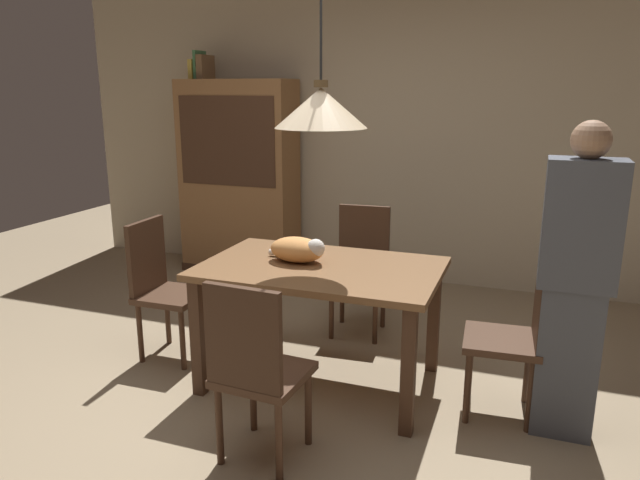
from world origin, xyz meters
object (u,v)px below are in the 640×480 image
at_px(book_green_slim, 200,65).
at_px(book_brown_thick, 206,67).
at_px(cat_sleeping, 299,249).
at_px(book_yellow_short, 195,69).
at_px(person_standing, 575,285).
at_px(chair_far_back, 361,264).
at_px(chair_left_side, 162,283).
at_px(dining_table, 321,282).
at_px(pendant_lamp, 321,107).
at_px(chair_right_side, 518,328).
at_px(hutch_bookcase, 239,182).
at_px(chair_near_front, 255,366).

bearing_deg(book_green_slim, book_brown_thick, 0.00).
height_order(cat_sleeping, book_yellow_short, book_yellow_short).
bearing_deg(person_standing, book_yellow_short, 149.21).
bearing_deg(book_brown_thick, chair_far_back, -29.18).
distance_m(chair_far_back, chair_left_side, 1.43).
xyz_separation_m(chair_far_back, cat_sleeping, (-0.15, -0.85, 0.32)).
xyz_separation_m(dining_table, pendant_lamp, (0.00, 0.00, 1.01)).
bearing_deg(pendant_lamp, book_green_slim, 135.05).
bearing_deg(chair_right_side, book_yellow_short, 148.37).
bearing_deg(chair_left_side, book_brown_thick, 110.73).
height_order(chair_far_back, chair_right_side, same).
distance_m(book_brown_thick, person_standing, 3.96).
height_order(hutch_bookcase, book_green_slim, book_green_slim).
bearing_deg(book_brown_thick, book_green_slim, 180.00).
bearing_deg(book_green_slim, chair_right_side, -32.05).
distance_m(chair_near_front, book_yellow_short, 3.69).
bearing_deg(hutch_bookcase, person_standing, -34.33).
height_order(chair_right_side, pendant_lamp, pendant_lamp).
bearing_deg(book_green_slim, chair_far_back, -28.39).
xyz_separation_m(pendant_lamp, book_brown_thick, (-1.85, 1.91, 0.30)).
relative_size(dining_table, hutch_bookcase, 0.76).
height_order(pendant_lamp, book_brown_thick, pendant_lamp).
relative_size(chair_far_back, book_yellow_short, 4.65).
relative_size(chair_right_side, chair_left_side, 1.00).
bearing_deg(hutch_bookcase, dining_table, -51.17).
bearing_deg(book_green_slim, pendant_lamp, -44.95).
height_order(chair_far_back, book_green_slim, book_green_slim).
distance_m(hutch_bookcase, book_yellow_short, 1.13).
xyz_separation_m(hutch_bookcase, book_brown_thick, (-0.32, 0.00, 1.07)).
height_order(chair_near_front, pendant_lamp, pendant_lamp).
distance_m(chair_left_side, hutch_bookcase, 1.99).
distance_m(chair_near_front, pendant_lamp, 1.45).
distance_m(chair_far_back, chair_right_side, 1.43).
bearing_deg(book_yellow_short, chair_left_side, -66.39).
distance_m(hutch_bookcase, book_green_slim, 1.15).
distance_m(chair_far_back, cat_sleeping, 0.92).
bearing_deg(person_standing, chair_near_front, -150.04).
xyz_separation_m(chair_near_front, book_brown_thick, (-1.85, 2.79, 1.45)).
bearing_deg(chair_far_back, book_green_slim, 151.61).
bearing_deg(dining_table, book_brown_thick, 134.12).
bearing_deg(book_yellow_short, chair_far_back, -27.77).
bearing_deg(dining_table, chair_left_side, -179.92).
xyz_separation_m(pendant_lamp, hutch_bookcase, (-1.54, 1.91, -0.77)).
bearing_deg(book_brown_thick, chair_near_front, -56.48).
height_order(chair_near_front, person_standing, person_standing).
distance_m(cat_sleeping, hutch_bookcase, 2.34).
height_order(dining_table, book_brown_thick, book_brown_thick).
bearing_deg(dining_table, book_green_slim, 135.05).
bearing_deg(chair_far_back, dining_table, -89.64).
xyz_separation_m(book_yellow_short, person_standing, (3.34, -1.99, -1.12)).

